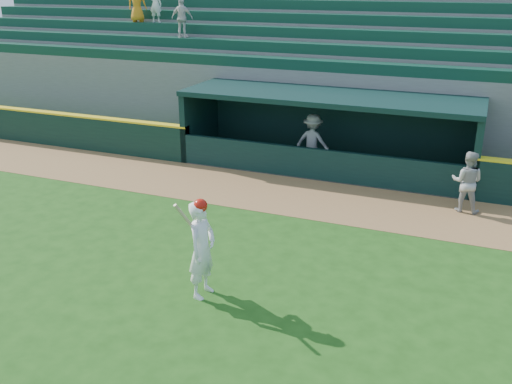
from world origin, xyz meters
TOP-DOWN VIEW (x-y plane):
  - ground at (0.00, 0.00)m, footprint 120.00×120.00m
  - warning_track at (0.00, 4.90)m, footprint 40.00×3.00m
  - field_wall_left at (-12.25, 6.55)m, footprint 15.50×0.30m
  - wall_stripe_left at (-12.25, 6.55)m, footprint 15.50×0.32m
  - dugout_player_front at (4.44, 5.56)m, footprint 0.86×0.69m
  - dugout_player_inside at (-0.45, 7.60)m, footprint 1.22×0.77m
  - dugout at (0.00, 8.00)m, footprint 9.40×2.80m
  - stands at (0.01, 12.57)m, footprint 34.50×6.25m
  - batter_at_plate at (-0.09, -0.96)m, footprint 0.60×0.82m

SIDE VIEW (x-z plane):
  - ground at x=0.00m, z-range 0.00..0.00m
  - warning_track at x=0.00m, z-range 0.00..0.01m
  - field_wall_left at x=-12.25m, z-range 0.00..1.20m
  - dugout_player_front at x=4.44m, z-range 0.00..1.67m
  - dugout_player_inside at x=-0.45m, z-range 0.00..1.80m
  - batter_at_plate at x=-0.09m, z-range -0.01..2.05m
  - wall_stripe_left at x=-12.25m, z-range 1.20..1.26m
  - dugout at x=0.00m, z-range 0.13..2.59m
  - stands at x=0.01m, z-range -1.33..6.13m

